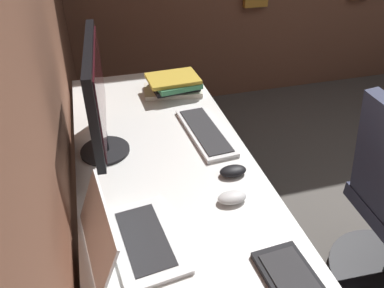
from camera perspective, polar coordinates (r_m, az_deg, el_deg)
The scene contains 7 objects.
desk at distance 1.39m, azimuth -2.01°, elevation -9.94°, with size 2.16×0.69×0.73m.
monitor_primary at distance 1.47m, azimuth -14.14°, elevation 7.27°, with size 0.58×0.20×0.46m.
laptop_leftmost at distance 1.18m, azimuth -9.84°, elevation -13.51°, with size 0.36×0.31×0.19m.
keyboard_spare at distance 1.67m, azimuth 1.99°, elevation 1.87°, with size 0.43×0.17×0.02m.
mouse_main at distance 1.44m, azimuth 6.19°, elevation -4.05°, with size 0.06×0.10×0.03m, color black.
mouse_spare at distance 1.33m, azimuth 6.06°, elevation -8.01°, with size 0.06×0.10×0.03m, color silver.
book_stack_near at distance 1.99m, azimuth -2.75°, elevation 8.93°, with size 0.23×0.32×0.09m.
Camera 1 is at (-0.61, 1.91, 1.65)m, focal length 35.40 mm.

